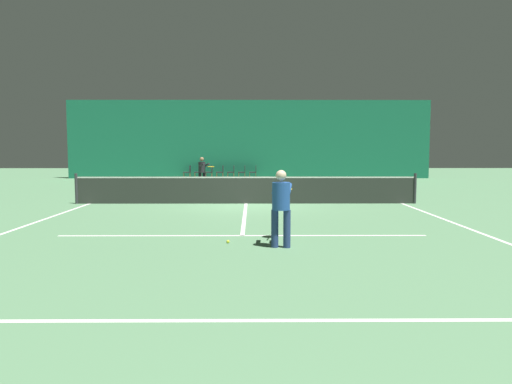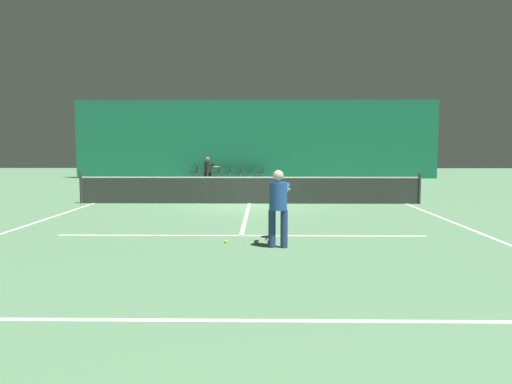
# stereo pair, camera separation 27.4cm
# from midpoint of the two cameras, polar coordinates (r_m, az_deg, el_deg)

# --- Properties ---
(ground_plane) EXTENTS (60.00, 60.00, 0.00)m
(ground_plane) POSITION_cam_midpoint_polar(r_m,az_deg,el_deg) (17.55, -0.31, -1.33)
(ground_plane) COLOR #56845B
(backdrop_curtain) EXTENTS (23.00, 0.12, 4.95)m
(backdrop_curtain) POSITION_cam_midpoint_polar(r_m,az_deg,el_deg) (31.83, 0.23, 6.03)
(backdrop_curtain) COLOR #196B4C
(backdrop_curtain) RESTS_ON ground
(court_line_baseline_far) EXTENTS (11.00, 0.10, 0.00)m
(court_line_baseline_far) POSITION_cam_midpoint_polar(r_m,az_deg,el_deg) (29.40, 0.18, 1.28)
(court_line_baseline_far) COLOR white
(court_line_baseline_far) RESTS_ON ground
(court_line_baseline_near) EXTENTS (11.00, 0.10, 0.00)m
(court_line_baseline_near) POSITION_cam_midpoint_polar(r_m,az_deg,el_deg) (5.89, -2.84, -14.44)
(court_line_baseline_near) COLOR white
(court_line_baseline_near) RESTS_ON ground
(court_line_service_far) EXTENTS (8.25, 0.10, 0.00)m
(court_line_service_far) POSITION_cam_midpoint_polar(r_m,az_deg,el_deg) (23.92, 0.01, 0.40)
(court_line_service_far) COLOR white
(court_line_service_far) RESTS_ON ground
(court_line_service_near) EXTENTS (8.25, 0.10, 0.00)m
(court_line_service_near) POSITION_cam_midpoint_polar(r_m,az_deg,el_deg) (11.22, -1.01, -5.00)
(court_line_service_near) COLOR white
(court_line_service_near) RESTS_ON ground
(court_line_sideline_left) EXTENTS (0.10, 23.80, 0.00)m
(court_line_sideline_left) POSITION_cam_midpoint_polar(r_m,az_deg,el_deg) (18.50, -17.61, -1.23)
(court_line_sideline_left) COLOR white
(court_line_sideline_left) RESTS_ON ground
(court_line_sideline_right) EXTENTS (0.10, 23.80, 0.00)m
(court_line_sideline_right) POSITION_cam_midpoint_polar(r_m,az_deg,el_deg) (18.28, 17.19, -1.29)
(court_line_sideline_right) COLOR white
(court_line_sideline_right) RESTS_ON ground
(court_line_centre) EXTENTS (0.10, 12.80, 0.00)m
(court_line_centre) POSITION_cam_midpoint_polar(r_m,az_deg,el_deg) (17.55, -0.31, -1.32)
(court_line_centre) COLOR white
(court_line_centre) RESTS_ON ground
(tennis_net) EXTENTS (12.00, 0.10, 1.07)m
(tennis_net) POSITION_cam_midpoint_polar(r_m,az_deg,el_deg) (17.50, -0.32, 0.33)
(tennis_net) COLOR #2D332D
(tennis_net) RESTS_ON ground
(player_near) EXTENTS (0.51, 1.32, 1.53)m
(player_near) POSITION_cam_midpoint_polar(r_m,az_deg,el_deg) (9.83, 3.37, -1.19)
(player_near) COLOR navy
(player_near) RESTS_ON ground
(player_far) EXTENTS (0.97, 1.26, 1.50)m
(player_far) POSITION_cam_midpoint_polar(r_m,az_deg,el_deg) (24.63, -5.18, 2.55)
(player_far) COLOR black
(player_far) RESTS_ON ground
(courtside_chair_0) EXTENTS (0.44, 0.44, 0.84)m
(courtside_chair_0) POSITION_cam_midpoint_polar(r_m,az_deg,el_deg) (31.58, -6.72, 2.39)
(courtside_chair_0) COLOR brown
(courtside_chair_0) RESTS_ON ground
(courtside_chair_1) EXTENTS (0.44, 0.44, 0.84)m
(courtside_chair_1) POSITION_cam_midpoint_polar(r_m,az_deg,el_deg) (31.50, -5.48, 2.39)
(courtside_chair_1) COLOR brown
(courtside_chair_1) RESTS_ON ground
(courtside_chair_2) EXTENTS (0.44, 0.44, 0.84)m
(courtside_chair_2) POSITION_cam_midpoint_polar(r_m,az_deg,el_deg) (31.43, -4.23, 2.40)
(courtside_chair_2) COLOR brown
(courtside_chair_2) RESTS_ON ground
(courtside_chair_3) EXTENTS (0.44, 0.44, 0.84)m
(courtside_chair_3) POSITION_cam_midpoint_polar(r_m,az_deg,el_deg) (31.38, -2.98, 2.40)
(courtside_chair_3) COLOR brown
(courtside_chair_3) RESTS_ON ground
(courtside_chair_4) EXTENTS (0.44, 0.44, 0.84)m
(courtside_chair_4) POSITION_cam_midpoint_polar(r_m,az_deg,el_deg) (31.34, -1.72, 2.40)
(courtside_chair_4) COLOR brown
(courtside_chair_4) RESTS_ON ground
(courtside_chair_5) EXTENTS (0.44, 0.44, 0.84)m
(courtside_chair_5) POSITION_cam_midpoint_polar(r_m,az_deg,el_deg) (31.31, -0.46, 2.40)
(courtside_chair_5) COLOR brown
(courtside_chair_5) RESTS_ON ground
(courtside_chair_6) EXTENTS (0.44, 0.44, 0.84)m
(courtside_chair_6) POSITION_cam_midpoint_polar(r_m,az_deg,el_deg) (31.31, 0.80, 2.40)
(courtside_chair_6) COLOR brown
(courtside_chair_6) RESTS_ON ground
(tennis_ball) EXTENTS (0.07, 0.07, 0.07)m
(tennis_ball) POSITION_cam_midpoint_polar(r_m,az_deg,el_deg) (10.36, -2.71, -5.67)
(tennis_ball) COLOR #D1DB33
(tennis_ball) RESTS_ON ground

